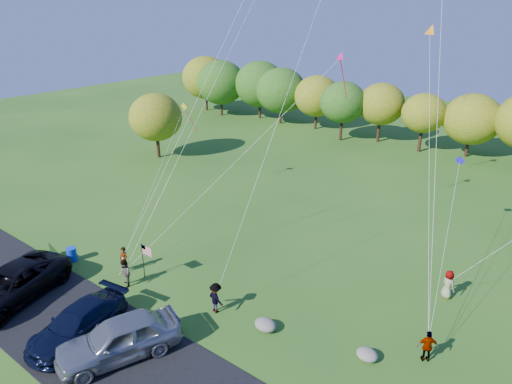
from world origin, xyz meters
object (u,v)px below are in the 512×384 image
at_px(flyer_c, 216,298).
at_px(flyer_d, 428,346).
at_px(minivan_dark, 10,285).
at_px(minivan_navy, 78,323).
at_px(minivan_silver, 119,338).
at_px(flyer_e, 448,284).
at_px(flyer_b, 125,274).
at_px(park_bench, 55,253).
at_px(trash_barrel, 72,254).
at_px(flyer_a, 124,260).

relative_size(flyer_c, flyer_d, 1.06).
bearing_deg(flyer_c, minivan_dark, 45.00).
height_order(minivan_navy, minivan_silver, minivan_silver).
bearing_deg(minivan_dark, minivan_silver, -8.89).
height_order(minivan_silver, flyer_e, minivan_silver).
height_order(flyer_b, flyer_c, flyer_c).
height_order(flyer_b, flyer_d, flyer_b).
bearing_deg(flyer_d, minivan_navy, -0.71).
relative_size(flyer_b, park_bench, 1.05).
height_order(flyer_c, park_bench, flyer_c).
distance_m(minivan_dark, park_bench, 4.50).
height_order(park_bench, trash_barrel, trash_barrel).
xyz_separation_m(flyer_a, flyer_d, (17.52, 3.70, -0.01)).
bearing_deg(minivan_dark, park_bench, 104.54).
distance_m(flyer_c, trash_barrel, 11.17).
relative_size(flyer_a, park_bench, 1.01).
height_order(flyer_d, trash_barrel, flyer_d).
relative_size(minivan_dark, flyer_d, 4.11).
bearing_deg(park_bench, flyer_a, 32.50).
bearing_deg(minivan_silver, flyer_d, 58.34).
xyz_separation_m(minivan_navy, minivan_silver, (2.75, 0.43, 0.19)).
relative_size(minivan_silver, flyer_a, 3.46).
bearing_deg(flyer_e, flyer_b, 64.25).
height_order(minivan_navy, park_bench, minivan_navy).
bearing_deg(minivan_navy, flyer_b, 104.54).
relative_size(flyer_a, flyer_b, 0.97).
bearing_deg(minivan_dark, flyer_b, 35.38).
bearing_deg(trash_barrel, flyer_a, 18.75).
bearing_deg(minivan_dark, minivan_navy, -10.14).
relative_size(minivan_navy, flyer_d, 3.31).
relative_size(flyer_b, flyer_c, 0.98).
distance_m(flyer_b, park_bench, 6.19).
relative_size(minivan_dark, flyer_b, 3.93).
bearing_deg(flyer_a, flyer_c, -4.34).
relative_size(flyer_d, trash_barrel, 1.78).
xyz_separation_m(minivan_dark, minivan_silver, (8.49, 0.93, 0.04)).
xyz_separation_m(minivan_dark, trash_barrel, (-1.25, 4.47, -0.54)).
height_order(minivan_dark, minivan_navy, minivan_dark).
relative_size(minivan_navy, minivan_silver, 0.94).
distance_m(minivan_silver, park_bench, 11.12).
xyz_separation_m(minivan_silver, flyer_e, (10.79, 14.25, -0.18)).
relative_size(minivan_navy, park_bench, 3.31).
bearing_deg(flyer_e, minivan_navy, 77.37).
height_order(minivan_dark, flyer_c, minivan_dark).
distance_m(minivan_dark, flyer_b, 6.14).
bearing_deg(flyer_c, park_bench, 23.54).
bearing_deg(flyer_b, flyer_c, 47.70).
bearing_deg(flyer_d, flyer_a, -20.83).
distance_m(minivan_dark, minivan_silver, 8.54).
xyz_separation_m(minivan_navy, trash_barrel, (-6.99, 3.97, -0.39)).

